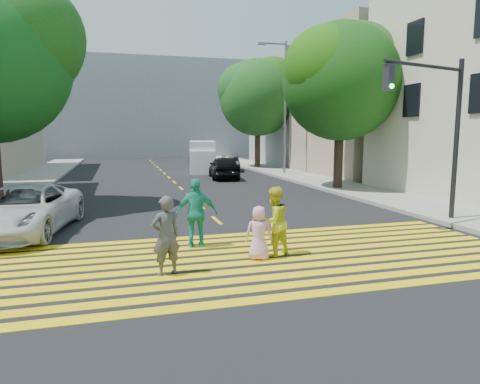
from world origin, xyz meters
name	(u,v)px	position (x,y,z in m)	size (l,w,h in m)	color
ground	(278,275)	(0.00, 0.00, 0.00)	(120.00, 120.00, 0.00)	black
sidewalk_left	(36,178)	(-8.50, 22.00, 0.07)	(3.00, 40.00, 0.15)	gray
sidewalk_right	(322,182)	(8.50, 15.00, 0.07)	(3.00, 60.00, 0.15)	gray
crosswalk	(259,258)	(0.00, 1.28, 0.01)	(13.40, 5.30, 0.01)	yellow
lane_line	(166,175)	(0.00, 22.50, 0.01)	(0.12, 34.40, 0.01)	yellow
building_right_tan	(381,105)	(15.00, 19.00, 5.00)	(10.00, 10.00, 10.00)	tan
building_right_grey	(314,112)	(15.00, 30.00, 5.00)	(10.00, 10.00, 10.00)	gray
backdrop_block	(144,109)	(0.00, 48.00, 6.00)	(30.00, 8.00, 12.00)	gray
tree_right_near	(342,75)	(8.01, 12.08, 5.95)	(7.02, 6.66, 8.79)	black
tree_right_far	(259,93)	(8.28, 26.61, 6.30)	(8.67, 8.41, 9.33)	#483924
pedestrian_man	(166,236)	(-2.29, 0.69, 0.86)	(0.62, 0.41, 1.71)	#474649
pedestrian_woman	(274,222)	(0.42, 1.42, 0.86)	(0.84, 0.65, 1.72)	yellow
pedestrian_child	(259,233)	(-0.04, 1.19, 0.66)	(0.64, 0.42, 1.31)	#E39DBD
pedestrian_extra	(197,213)	(-1.27, 2.70, 0.92)	(1.08, 0.45, 1.84)	teal
white_sedan	(23,210)	(-6.02, 5.68, 0.73)	(2.41, 5.23, 1.45)	silver
dark_car_near	(224,167)	(3.46, 19.21, 0.76)	(1.79, 4.44, 1.51)	black
silver_car	(202,160)	(3.74, 28.68, 0.65)	(1.83, 4.50, 1.31)	#9A9A9B
dark_car_parked	(230,163)	(5.30, 24.72, 0.60)	(1.27, 3.64, 1.20)	black
white_van	(202,157)	(3.00, 24.45, 1.12)	(2.69, 5.27, 2.37)	silver
traffic_signal	(439,118)	(6.69, 3.31, 3.50)	(3.60, 1.18, 5.41)	black
street_lamp	(283,99)	(8.06, 20.53, 5.36)	(2.11, 0.29, 9.33)	slate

